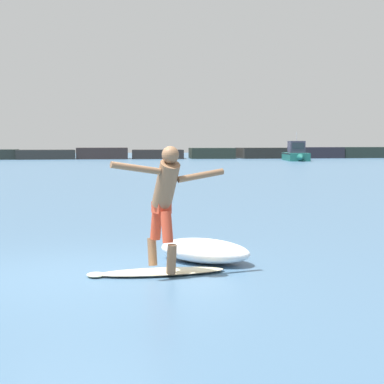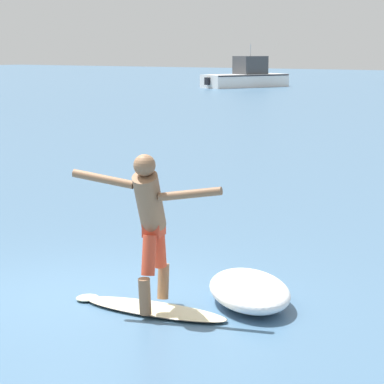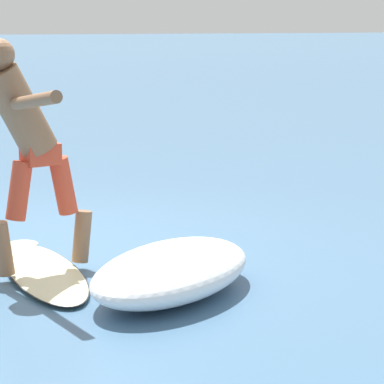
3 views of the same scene
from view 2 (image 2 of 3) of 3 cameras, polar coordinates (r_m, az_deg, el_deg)
The scene contains 5 objects.
ground_plane at distance 10.94m, azimuth -6.54°, elevation -6.56°, with size 200.00×200.00×0.00m, color #44698B.
surfboard at distance 10.30m, azimuth -2.52°, elevation -7.33°, with size 2.00×0.67×0.20m.
surfer at distance 9.91m, azimuth -2.64°, elevation -1.56°, with size 1.63×0.98×1.76m.
fishing_boat_near_jetty at distance 66.81m, azimuth 3.55°, elevation 7.22°, with size 4.23×7.80×3.15m.
wave_foam_at_tail at distance 10.49m, azimuth 3.62°, elevation -6.19°, with size 1.74×1.77×0.36m.
Camera 2 is at (6.87, -7.99, 2.95)m, focal length 85.00 mm.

